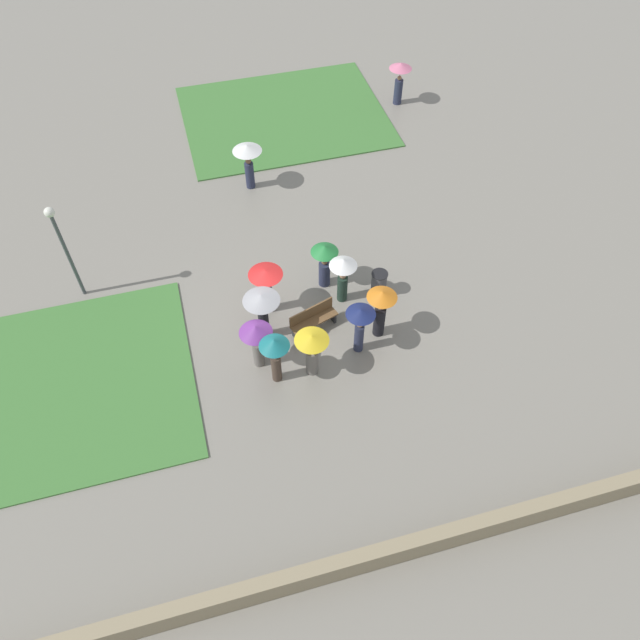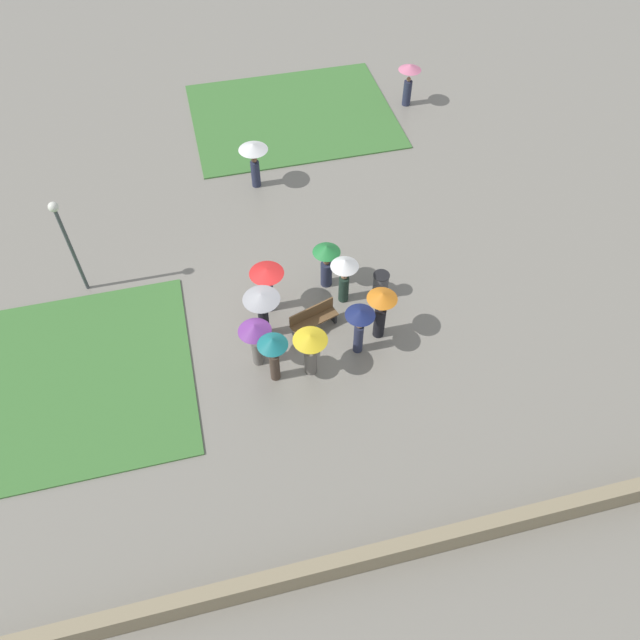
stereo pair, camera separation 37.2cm
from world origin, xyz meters
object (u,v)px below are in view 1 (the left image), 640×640
object	(u,v)px
crowd_person_red	(266,282)
crowd_person_white	(343,272)
crowd_person_orange	(381,306)
crowd_person_grey	(262,306)
crowd_person_navy	(360,322)
lone_walker_far_path	(248,157)
lamp_post	(62,240)
trash_bin	(379,283)
lone_walker_mid_plaza	(400,76)
park_bench	(313,318)
crowd_person_purple	(256,337)
crowd_person_teal	(275,351)
crowd_person_yellow	(312,348)
crowd_person_green	(324,259)

from	to	relation	value
crowd_person_red	crowd_person_white	xyz separation A→B (m)	(2.50, -0.20, -0.05)
crowd_person_orange	crowd_person_grey	distance (m)	3.67
crowd_person_navy	lone_walker_far_path	xyz separation A→B (m)	(-1.67, 8.87, 0.10)
lamp_post	crowd_person_grey	distance (m)	6.64
trash_bin	lone_walker_mid_plaza	distance (m)	11.89
lamp_post	crowd_person_orange	world-z (taller)	lamp_post
crowd_person_white	lone_walker_far_path	size ratio (longest dim) A/B	0.96
park_bench	crowd_person_orange	size ratio (longest dim) A/B	0.84
trash_bin	crowd_person_purple	world-z (taller)	crowd_person_purple
park_bench	crowd_person_teal	world-z (taller)	crowd_person_teal
crowd_person_grey	crowd_person_purple	xyz separation A→B (m)	(-0.40, -1.02, -0.14)
crowd_person_yellow	crowd_person_red	bearing A→B (deg)	41.53
park_bench	crowd_person_orange	xyz separation A→B (m)	(1.98, -0.77, 0.86)
trash_bin	crowd_person_white	distance (m)	1.52
crowd_person_orange	crowd_person_yellow	distance (m)	2.61
lone_walker_far_path	lone_walker_mid_plaza	world-z (taller)	lone_walker_far_path
crowd_person_teal	crowd_person_navy	distance (m)	2.77
lamp_post	crowd_person_white	bearing A→B (deg)	-17.12
crowd_person_green	lone_walker_far_path	world-z (taller)	lone_walker_far_path
crowd_person_red	crowd_person_purple	xyz separation A→B (m)	(-0.76, -2.08, -0.04)
crowd_person_teal	lone_walker_far_path	world-z (taller)	lone_walker_far_path
crowd_person_green	crowd_person_grey	bearing A→B (deg)	-122.52
crowd_person_red	crowd_person_grey	xyz separation A→B (m)	(-0.36, -1.06, 0.10)
trash_bin	crowd_person_yellow	world-z (taller)	crowd_person_yellow
crowd_person_orange	lone_walker_far_path	world-z (taller)	crowd_person_orange
crowd_person_teal	lone_walker_mid_plaza	world-z (taller)	lone_walker_mid_plaza
crowd_person_grey	lone_walker_mid_plaza	size ratio (longest dim) A/B	1.00
crowd_person_teal	lone_walker_far_path	size ratio (longest dim) A/B	0.99
crowd_person_grey	crowd_person_teal	distance (m)	1.73
park_bench	crowd_person_teal	distance (m)	2.46
crowd_person_navy	park_bench	bearing A→B (deg)	36.76
crowd_person_green	lone_walker_mid_plaza	bearing A→B (deg)	80.86
crowd_person_purple	trash_bin	bearing A→B (deg)	2.43
trash_bin	lone_walker_far_path	distance (m)	7.50
crowd_person_teal	lone_walker_mid_plaza	bearing A→B (deg)	-105.76
crowd_person_yellow	crowd_person_purple	world-z (taller)	crowd_person_purple
crowd_person_navy	crowd_person_yellow	bearing A→B (deg)	98.12
crowd_person_red	crowd_person_orange	bearing A→B (deg)	15.06
lamp_post	crowd_person_orange	xyz separation A→B (m)	(9.14, -4.32, -1.16)
crowd_person_purple	crowd_person_orange	bearing A→B (deg)	-17.05
crowd_person_navy	crowd_person_white	bearing A→B (deg)	-9.78
park_bench	crowd_person_navy	distance (m)	1.89
crowd_person_navy	crowd_person_teal	bearing A→B (deg)	91.83
park_bench	lamp_post	xyz separation A→B (m)	(-7.17, 3.55, 2.02)
crowd_person_white	crowd_person_navy	xyz separation A→B (m)	(-0.12, -2.17, 0.02)
crowd_person_yellow	crowd_person_grey	world-z (taller)	crowd_person_grey
crowd_person_white	crowd_person_navy	size ratio (longest dim) A/B	0.98
park_bench	lone_walker_mid_plaza	bearing A→B (deg)	40.27
trash_bin	crowd_person_yellow	xyz separation A→B (m)	(-3.01, -2.52, 0.71)
crowd_person_red	crowd_person_grey	size ratio (longest dim) A/B	0.96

